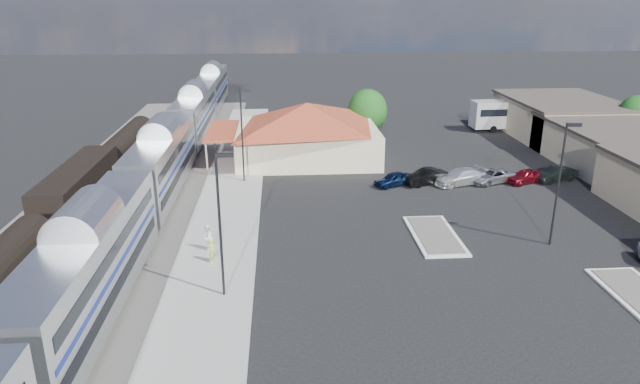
{
  "coord_description": "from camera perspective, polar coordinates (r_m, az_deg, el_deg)",
  "views": [
    {
      "loc": [
        -7.39,
        -36.62,
        17.32
      ],
      "look_at": [
        -4.46,
        4.72,
        2.8
      ],
      "focal_mm": 32.0,
      "sensor_mm": 36.0,
      "label": 1
    }
  ],
  "objects": [
    {
      "name": "ground",
      "position": [
        41.18,
        6.7,
        -5.7
      ],
      "size": [
        280.0,
        280.0,
        0.0
      ],
      "primitive_type": "plane",
      "color": "black",
      "rests_on": "ground"
    },
    {
      "name": "railbed",
      "position": [
        49.74,
        -19.67,
        -2.18
      ],
      "size": [
        16.0,
        100.0,
        0.12
      ],
      "primitive_type": "cube",
      "color": "#4C4944",
      "rests_on": "ground"
    },
    {
      "name": "platform",
      "position": [
        46.2,
        -9.5,
        -2.87
      ],
      "size": [
        5.5,
        92.0,
        0.18
      ],
      "primitive_type": "cube",
      "color": "gray",
      "rests_on": "ground"
    },
    {
      "name": "passenger_train",
      "position": [
        53.14,
        -15.43,
        2.82
      ],
      "size": [
        3.0,
        104.0,
        5.55
      ],
      "color": "silver",
      "rests_on": "ground"
    },
    {
      "name": "freight_cars",
      "position": [
        50.73,
        -22.95,
        0.06
      ],
      "size": [
        2.8,
        46.0,
        4.0
      ],
      "color": "black",
      "rests_on": "ground"
    },
    {
      "name": "station_depot",
      "position": [
        62.33,
        -1.36,
        6.14
      ],
      "size": [
        18.35,
        12.24,
        6.2
      ],
      "color": "beige",
      "rests_on": "ground"
    },
    {
      "name": "traffic_island_south",
      "position": [
        43.79,
        11.4,
        -4.25
      ],
      "size": [
        3.3,
        7.5,
        0.21
      ],
      "color": "silver",
      "rests_on": "ground"
    },
    {
      "name": "lamp_plat_s",
      "position": [
        33.07,
        -9.88,
        -2.23
      ],
      "size": [
        1.08,
        0.25,
        9.0
      ],
      "color": "black",
      "rests_on": "ground"
    },
    {
      "name": "lamp_plat_n",
      "position": [
        54.08,
        -7.73,
        6.33
      ],
      "size": [
        1.08,
        0.25,
        9.0
      ],
      "color": "black",
      "rests_on": "ground"
    },
    {
      "name": "lamp_lot",
      "position": [
        43.18,
        22.97,
        1.63
      ],
      "size": [
        1.08,
        0.25,
        9.0
      ],
      "color": "black",
      "rests_on": "ground"
    },
    {
      "name": "tree_east_c",
      "position": [
        76.28,
        29.11,
        6.64
      ],
      "size": [
        4.41,
        4.41,
        6.21
      ],
      "color": "#382314",
      "rests_on": "ground"
    },
    {
      "name": "tree_depot",
      "position": [
        68.73,
        4.77,
        8.09
      ],
      "size": [
        4.71,
        4.71,
        6.63
      ],
      "color": "#382314",
      "rests_on": "ground"
    },
    {
      "name": "coach_bus",
      "position": [
        80.54,
        19.14,
        7.48
      ],
      "size": [
        12.39,
        3.25,
        3.94
      ],
      "rotation": [
        0.0,
        0.0,
        1.62
      ],
      "color": "silver",
      "rests_on": "ground"
    },
    {
      "name": "person_a",
      "position": [
        38.99,
        -10.73,
        -5.74
      ],
      "size": [
        0.46,
        0.66,
        1.71
      ],
      "primitive_type": "imported",
      "rotation": [
        0.0,
        0.0,
        1.48
      ],
      "color": "#B9D542",
      "rests_on": "platform"
    },
    {
      "name": "person_b",
      "position": [
        40.73,
        -11.21,
        -4.49
      ],
      "size": [
        0.94,
        1.09,
        1.92
      ],
      "primitive_type": "imported",
      "rotation": [
        0.0,
        0.0,
        -1.82
      ],
      "color": "white",
      "rests_on": "platform"
    },
    {
      "name": "parked_car_a",
      "position": [
        54.29,
        7.35,
        1.27
      ],
      "size": [
        4.18,
        2.99,
        1.32
      ],
      "primitive_type": "imported",
      "rotation": [
        0.0,
        0.0,
        -1.16
      ],
      "color": "#0B1938",
      "rests_on": "ground"
    },
    {
      "name": "parked_car_b",
      "position": [
        55.25,
        10.56,
        1.51
      ],
      "size": [
        4.73,
        3.08,
        1.47
      ],
      "primitive_type": "imported",
      "rotation": [
        0.0,
        0.0,
        -1.2
      ],
      "color": "black",
      "rests_on": "ground"
    },
    {
      "name": "parked_car_c",
      "position": [
        55.86,
        13.81,
        1.48
      ],
      "size": [
        5.61,
        3.66,
        1.51
      ],
      "primitive_type": "imported",
      "rotation": [
        0.0,
        0.0,
        -1.25
      ],
      "color": "silver",
      "rests_on": "ground"
    },
    {
      "name": "parked_car_d",
      "position": [
        57.2,
        16.77,
        1.54
      ],
      "size": [
        5.28,
        3.85,
        1.33
      ],
      "primitive_type": "imported",
      "rotation": [
        0.0,
        0.0,
        -1.19
      ],
      "color": "gray",
      "rests_on": "ground"
    },
    {
      "name": "parked_car_e",
      "position": [
        58.14,
        19.83,
        1.49
      ],
      "size": [
        4.25,
        2.98,
        1.34
      ],
      "primitive_type": "imported",
      "rotation": [
        0.0,
        0.0,
        -1.18
      ],
      "color": "maroon",
      "rests_on": "ground"
    },
    {
      "name": "parked_car_f",
      "position": [
        59.75,
        22.53,
        1.66
      ],
      "size": [
        4.6,
        2.88,
        1.43
      ],
      "primitive_type": "imported",
      "rotation": [
        0.0,
        0.0,
        -1.23
      ],
      "color": "black",
      "rests_on": "ground"
    }
  ]
}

